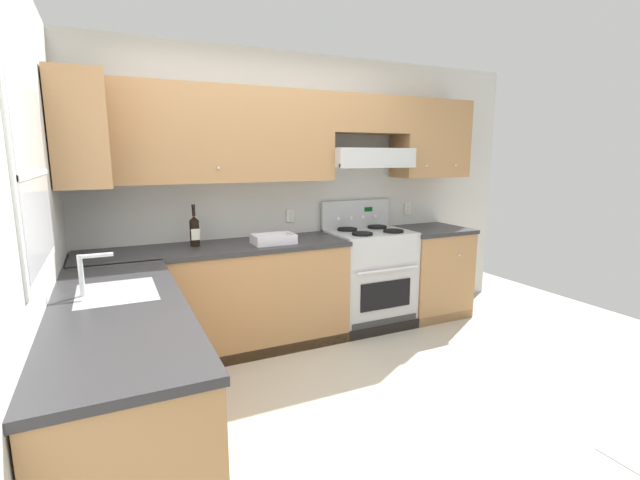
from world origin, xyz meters
name	(u,v)px	position (x,y,z in m)	size (l,w,h in m)	color
ground_plane	(339,412)	(0.00, 0.00, 0.00)	(7.04, 7.04, 0.00)	#B2AA99
floor_accent_tile	(638,456)	(1.28, -1.10, 0.00)	(0.30, 0.30, 0.01)	slate
wall_back	(301,173)	(0.40, 1.53, 1.48)	(4.68, 0.57, 2.55)	silver
wall_left	(32,216)	(-1.59, 0.23, 1.34)	(0.47, 4.00, 2.55)	silver
counter_back_run	(280,292)	(0.06, 1.24, 0.45)	(3.60, 0.65, 0.91)	#A87A4C
counter_left_run	(126,388)	(-1.24, 0.00, 0.46)	(0.63, 1.91, 1.13)	#A87A4C
stove	(369,277)	(0.98, 1.25, 0.48)	(0.76, 0.62, 1.20)	#B7BABC
wine_bottle	(195,230)	(-0.63, 1.33, 1.04)	(0.08, 0.08, 0.34)	black
bowl	(273,240)	(-0.02, 1.16, 0.94)	(0.35, 0.23, 0.08)	silver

